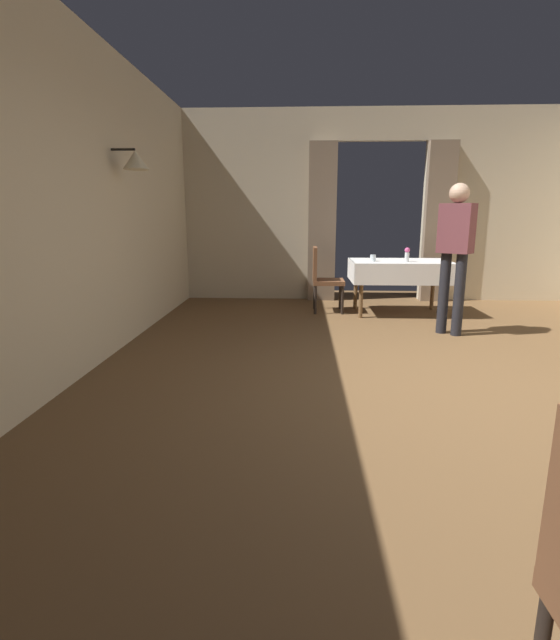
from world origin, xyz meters
TOP-DOWN VIEW (x-y plane):
  - ground at (0.00, 0.00)m, footprint 10.08×10.08m
  - wall_left at (-3.20, 0.00)m, footprint 0.49×8.40m
  - wall_back at (0.00, 4.18)m, footprint 6.40×0.27m
  - dining_table_mid at (0.13, 3.01)m, footprint 1.37×0.88m
  - chair_mid_left at (-0.94, 3.10)m, footprint 0.44×0.44m
  - flower_vase_mid at (0.19, 2.84)m, footprint 0.07×0.07m
  - glass_mid_b at (-0.26, 2.91)m, footprint 0.08×0.08m
  - person_waiter_by_doorway at (0.50, 1.84)m, footprint 0.42×0.40m

SIDE VIEW (x-z plane):
  - ground at x=0.00m, z-range 0.00..0.00m
  - chair_mid_left at x=-0.94m, z-range 0.05..0.98m
  - dining_table_mid at x=0.13m, z-range 0.27..1.02m
  - glass_mid_b at x=-0.26m, z-range 0.75..0.84m
  - flower_vase_mid at x=0.19m, z-range 0.76..0.95m
  - person_waiter_by_doorway at x=0.50m, z-range 0.16..1.88m
  - wall_left at x=-3.20m, z-range 0.00..3.00m
  - wall_back at x=0.00m, z-range 0.01..3.01m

